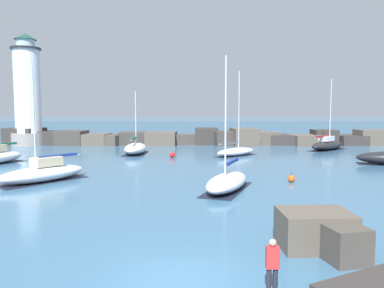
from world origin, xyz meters
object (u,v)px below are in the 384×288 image
(person_on_rocks, at_px, (272,264))
(mooring_buoy_orange_near, at_px, (172,155))
(lighthouse, at_px, (28,96))
(mooring_buoy_far_side, at_px, (291,179))
(sailboat_moored_6, at_px, (43,173))
(sailboat_moored_4, at_px, (327,145))
(sailboat_moored_1, at_px, (227,181))
(sailboat_moored_5, at_px, (236,151))
(sailboat_moored_3, at_px, (135,148))

(person_on_rocks, bearing_deg, mooring_buoy_orange_near, 98.73)
(lighthouse, bearing_deg, person_on_rocks, -59.27)
(mooring_buoy_far_side, bearing_deg, sailboat_moored_6, 179.46)
(lighthouse, distance_m, mooring_buoy_far_side, 43.48)
(mooring_buoy_far_side, relative_size, person_on_rocks, 0.44)
(sailboat_moored_4, xyz_separation_m, person_on_rocks, (-15.10, -38.66, 0.22))
(sailboat_moored_1, distance_m, sailboat_moored_5, 18.38)
(person_on_rocks, bearing_deg, sailboat_moored_4, 68.67)
(mooring_buoy_orange_near, bearing_deg, sailboat_moored_3, 142.26)
(sailboat_moored_1, height_order, mooring_buoy_far_side, sailboat_moored_1)
(sailboat_moored_1, xyz_separation_m, sailboat_moored_3, (-9.18, 19.96, 0.11))
(sailboat_moored_4, distance_m, mooring_buoy_far_side, 24.40)
(sailboat_moored_4, bearing_deg, person_on_rocks, -111.33)
(lighthouse, bearing_deg, sailboat_moored_5, -24.18)
(sailboat_moored_1, distance_m, mooring_buoy_far_side, 5.49)
(sailboat_moored_5, xyz_separation_m, sailboat_moored_6, (-15.70, -15.47, 0.13))
(sailboat_moored_5, height_order, person_on_rocks, sailboat_moored_5)
(mooring_buoy_orange_near, relative_size, person_on_rocks, 0.50)
(lighthouse, bearing_deg, sailboat_moored_4, -9.12)
(mooring_buoy_orange_near, bearing_deg, sailboat_moored_5, 14.15)
(sailboat_moored_4, relative_size, mooring_buoy_orange_near, 11.27)
(sailboat_moored_1, relative_size, mooring_buoy_far_side, 12.13)
(sailboat_moored_4, relative_size, sailboat_moored_6, 1.12)
(sailboat_moored_1, height_order, sailboat_moored_4, sailboat_moored_4)
(sailboat_moored_1, relative_size, mooring_buoy_orange_near, 10.49)
(mooring_buoy_orange_near, bearing_deg, sailboat_moored_4, 22.69)
(sailboat_moored_4, height_order, sailboat_moored_6, sailboat_moored_4)
(sailboat_moored_1, xyz_separation_m, sailboat_moored_5, (2.54, 18.21, -0.02))
(lighthouse, xyz_separation_m, sailboat_moored_5, (29.46, -13.22, -6.70))
(sailboat_moored_3, xyz_separation_m, mooring_buoy_orange_near, (4.59, -3.55, -0.34))
(sailboat_moored_6, xyz_separation_m, mooring_buoy_orange_near, (8.57, 13.67, -0.34))
(sailboat_moored_3, height_order, sailboat_moored_6, sailboat_moored_6)
(sailboat_moored_3, bearing_deg, sailboat_moored_5, -8.52)
(sailboat_moored_1, bearing_deg, mooring_buoy_orange_near, 105.62)
(sailboat_moored_3, distance_m, sailboat_moored_6, 17.68)
(sailboat_moored_4, bearing_deg, sailboat_moored_6, -142.26)
(lighthouse, xyz_separation_m, mooring_buoy_far_side, (31.77, -28.86, -6.96))
(sailboat_moored_3, relative_size, mooring_buoy_orange_near, 9.09)
(sailboat_moored_1, distance_m, sailboat_moored_3, 21.97)
(sailboat_moored_4, height_order, sailboat_moored_5, sailboat_moored_5)
(sailboat_moored_4, height_order, mooring_buoy_orange_near, sailboat_moored_4)
(sailboat_moored_4, xyz_separation_m, mooring_buoy_orange_near, (-19.76, -8.26, -0.37))
(sailboat_moored_3, xyz_separation_m, person_on_rocks, (9.26, -33.95, 0.25))
(sailboat_moored_4, height_order, person_on_rocks, sailboat_moored_4)
(sailboat_moored_1, relative_size, sailboat_moored_6, 1.04)
(lighthouse, xyz_separation_m, sailboat_moored_6, (13.76, -28.69, -6.57))
(sailboat_moored_5, distance_m, person_on_rocks, 32.29)
(sailboat_moored_4, height_order, mooring_buoy_far_side, sailboat_moored_4)
(sailboat_moored_4, bearing_deg, mooring_buoy_orange_near, -157.31)
(person_on_rocks, bearing_deg, lighthouse, 120.73)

